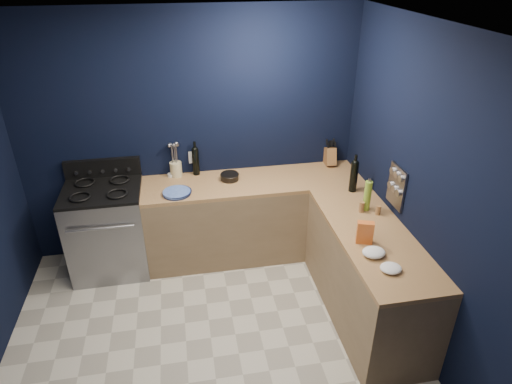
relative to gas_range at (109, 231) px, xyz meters
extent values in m
cube|color=beige|center=(0.93, -1.42, -0.47)|extent=(3.50, 3.50, 0.02)
cube|color=silver|center=(0.93, -1.42, 2.15)|extent=(3.50, 3.50, 0.02)
cube|color=black|center=(0.93, 0.34, 0.84)|extent=(3.50, 0.02, 2.60)
cube|color=black|center=(2.69, -1.42, 0.84)|extent=(0.02, 3.50, 2.60)
cube|color=#82694B|center=(1.53, 0.02, -0.03)|extent=(2.30, 0.63, 0.86)
cube|color=brown|center=(1.53, 0.02, 0.42)|extent=(2.30, 0.63, 0.04)
cube|color=#82694B|center=(2.37, -1.13, -0.03)|extent=(0.63, 1.67, 0.86)
cube|color=brown|center=(2.37, -1.13, 0.42)|extent=(0.63, 1.67, 0.04)
cube|color=gray|center=(0.00, 0.00, 0.00)|extent=(0.76, 0.66, 0.92)
cube|color=black|center=(0.00, -0.32, -0.01)|extent=(0.59, 0.02, 0.42)
cube|color=black|center=(0.00, 0.00, 0.48)|extent=(0.76, 0.66, 0.03)
cube|color=black|center=(0.00, 0.30, 0.58)|extent=(0.76, 0.06, 0.20)
cube|color=gray|center=(2.67, -0.87, 0.72)|extent=(0.02, 0.28, 0.38)
cube|color=white|center=(0.93, 0.32, 0.62)|extent=(0.09, 0.02, 0.13)
cylinder|color=#3E58A5|center=(0.73, -0.15, 0.46)|extent=(0.30, 0.30, 0.03)
cylinder|color=white|center=(0.69, 0.27, 0.46)|extent=(0.10, 0.10, 0.03)
cylinder|color=beige|center=(0.74, 0.27, 0.52)|extent=(0.13, 0.13, 0.16)
cylinder|color=black|center=(0.96, 0.27, 0.59)|extent=(0.09, 0.09, 0.29)
cylinder|color=black|center=(1.29, 0.08, 0.48)|extent=(0.23, 0.23, 0.07)
cube|color=brown|center=(2.44, 0.26, 0.54)|extent=(0.12, 0.23, 0.24)
cylinder|color=black|center=(2.47, -0.39, 0.60)|extent=(0.09, 0.09, 0.31)
cylinder|color=#78A42D|center=(2.46, -0.75, 0.58)|extent=(0.07, 0.07, 0.29)
cylinder|color=olive|center=(2.40, -0.79, 0.49)|extent=(0.05, 0.05, 0.10)
cylinder|color=olive|center=(2.53, -0.86, 0.49)|extent=(0.05, 0.05, 0.09)
cube|color=red|center=(2.23, -1.25, 0.54)|extent=(0.15, 0.10, 0.19)
ellipsoid|color=white|center=(2.24, -1.44, 0.47)|extent=(0.20, 0.17, 0.06)
ellipsoid|color=white|center=(2.29, -1.64, 0.46)|extent=(0.20, 0.18, 0.05)
camera|label=1|loc=(0.81, -4.06, 2.56)|focal=31.13mm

